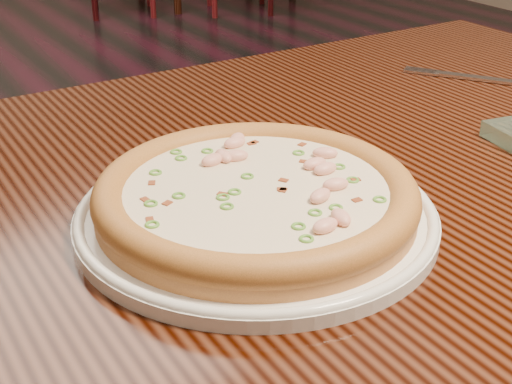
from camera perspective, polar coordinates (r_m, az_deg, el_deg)
hero_table at (r=0.77m, az=5.65°, el=-4.98°), size 1.20×0.80×0.75m
plate at (r=0.63m, az=0.00°, el=-1.74°), size 0.32×0.32×0.02m
pizza at (r=0.62m, az=0.02°, el=-0.23°), size 0.28×0.28×0.03m
fork at (r=1.05m, az=16.83°, el=8.78°), size 0.11×0.16×0.00m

